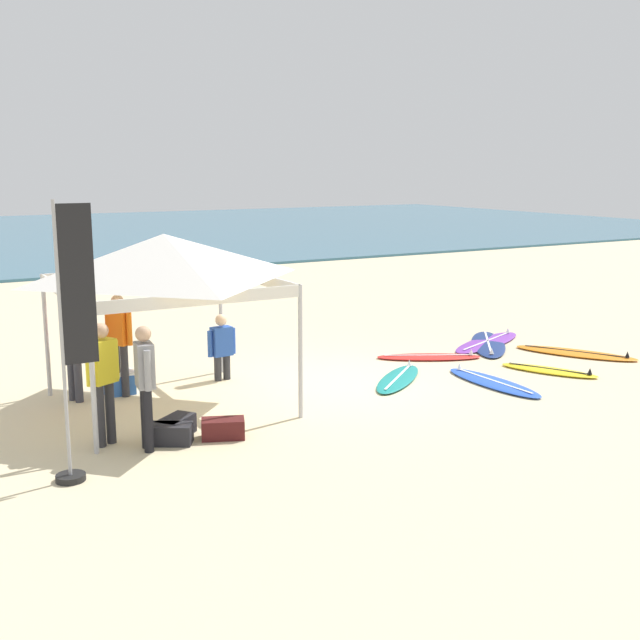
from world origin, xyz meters
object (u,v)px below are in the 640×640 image
object	(u,v)px
person_grey	(145,379)
surfboard_navy	(488,344)
surfboard_red	(429,357)
banner_flag	(73,354)
cooler_box	(119,383)
person_blue	(222,344)
person_red	(73,342)
surfboard_orange	(576,353)
gear_bag_near_tent	(170,434)
gear_bag_on_sand	(223,429)
person_orange	(119,338)
surfboard_blue	(493,382)
surfboard_yellow	(550,370)
surfboard_purple	(487,342)
canopy_tent	(164,257)
person_yellow	(103,375)
gear_bag_by_pole	(176,427)
surfboard_teal	(398,378)

from	to	relation	value
person_grey	surfboard_navy	bearing A→B (deg)	17.03
surfboard_red	surfboard_navy	distance (m)	1.82
banner_flag	cooler_box	distance (m)	3.93
person_grey	cooler_box	xyz separation A→B (m)	(0.40, 2.82, -0.79)
surfboard_red	cooler_box	bearing A→B (deg)	174.48
person_blue	person_red	bearing A→B (deg)	-179.46
surfboard_orange	person_blue	distance (m)	7.25
gear_bag_near_tent	gear_bag_on_sand	xyz separation A→B (m)	(0.72, -0.15, 0.00)
gear_bag_on_sand	cooler_box	distance (m)	2.97
surfboard_orange	person_grey	world-z (taller)	person_grey
person_orange	banner_flag	bearing A→B (deg)	-113.65
surfboard_blue	cooler_box	world-z (taller)	cooler_box
surfboard_blue	banner_flag	size ratio (longest dim) A/B	0.66
surfboard_yellow	person_red	distance (m)	8.51
surfboard_yellow	surfboard_purple	bearing A→B (deg)	75.78
surfboard_red	person_red	xyz separation A→B (m)	(-6.78, 0.54, 0.95)
surfboard_blue	canopy_tent	bearing A→B (deg)	163.53
canopy_tent	person_yellow	world-z (taller)	canopy_tent
person_grey	person_red	bearing A→B (deg)	96.81
surfboard_orange	gear_bag_by_pole	distance (m)	8.77
surfboard_navy	person_orange	size ratio (longest dim) A/B	1.44
surfboard_navy	surfboard_blue	size ratio (longest dim) A/B	1.10
gear_bag_on_sand	gear_bag_near_tent	bearing A→B (deg)	168.09
gear_bag_near_tent	cooler_box	bearing A→B (deg)	88.81
surfboard_teal	cooler_box	xyz separation A→B (m)	(-4.57, 1.62, 0.16)
surfboard_orange	person_grey	xyz separation A→B (m)	(-9.25, -1.02, 0.95)
gear_bag_by_pole	gear_bag_on_sand	bearing A→B (deg)	-36.50
banner_flag	gear_bag_near_tent	distance (m)	2.09
person_yellow	cooler_box	bearing A→B (deg)	70.46
surfboard_yellow	gear_bag_near_tent	size ratio (longest dim) A/B	3.05
surfboard_navy	gear_bag_by_pole	xyz separation A→B (m)	(-7.74, -2.20, 0.10)
person_orange	gear_bag_near_tent	xyz separation A→B (m)	(-0.06, -2.63, -0.85)
surfboard_teal	surfboard_yellow	bearing A→B (deg)	-18.53
banner_flag	gear_bag_on_sand	distance (m)	2.59
surfboard_teal	gear_bag_by_pole	distance (m)	4.54
surfboard_yellow	person_red	world-z (taller)	person_red
surfboard_purple	banner_flag	distance (m)	10.06
surfboard_blue	gear_bag_by_pole	world-z (taller)	gear_bag_by_pole
person_yellow	banner_flag	distance (m)	1.35
surfboard_red	surfboard_blue	world-z (taller)	same
banner_flag	gear_bag_on_sand	world-z (taller)	banner_flag
surfboard_teal	surfboard_yellow	distance (m)	2.93
canopy_tent	person_grey	size ratio (longest dim) A/B	1.88
surfboard_navy	surfboard_blue	xyz separation A→B (m)	(-1.98, -2.36, 0.00)
surfboard_purple	person_grey	distance (m)	8.82
surfboard_purple	person_yellow	size ratio (longest dim) A/B	1.54
surfboard_navy	person_blue	world-z (taller)	person_blue
canopy_tent	gear_bag_near_tent	size ratio (longest dim) A/B	5.36
surfboard_red	person_orange	size ratio (longest dim) A/B	1.22
gear_bag_on_sand	surfboard_blue	bearing A→B (deg)	2.68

